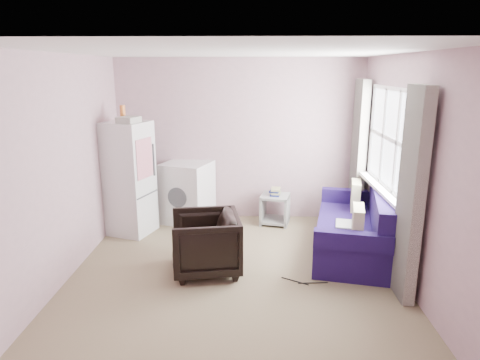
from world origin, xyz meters
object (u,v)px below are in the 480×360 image
Objects in this scene: armchair at (205,240)px; fridge at (130,178)px; washing_machine at (188,191)px; side_table at (275,207)px; sofa at (356,230)px.

fridge reaches higher than armchair.
armchair is 1.80m from washing_machine.
armchair is 1.78m from fridge.
armchair is 1.88m from side_table.
fridge is at bearing -126.97° from washing_machine.
fridge is 0.96m from washing_machine.
fridge is 1.96× the size of washing_machine.
fridge is 2.22m from side_table.
washing_machine is at bearing 52.53° from fridge.
sofa is (0.99, -1.04, 0.04)m from side_table.
sofa is (3.09, -0.63, -0.51)m from fridge.
washing_machine is 1.38m from side_table.
sofa is at bearing 7.03° from fridge.
side_table is at bearing 29.60° from fridge.
fridge reaches higher than sofa.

